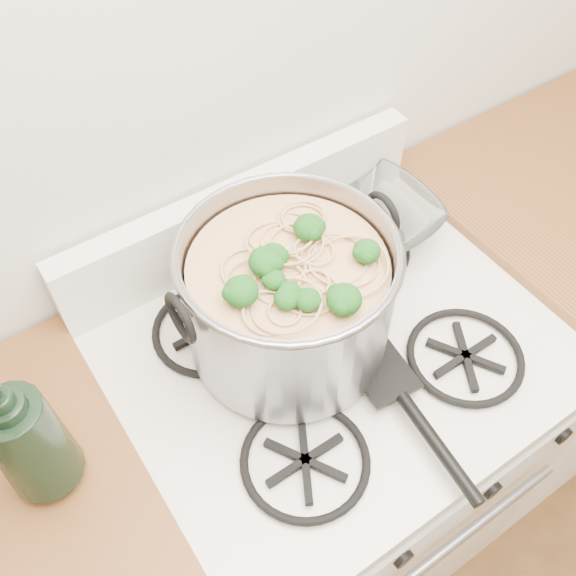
{
  "coord_description": "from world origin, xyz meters",
  "views": [
    {
      "loc": [
        -0.43,
        0.79,
        1.85
      ],
      "look_at": [
        -0.07,
        1.32,
        1.06
      ],
      "focal_mm": 40.0,
      "sensor_mm": 36.0,
      "label": 1
    }
  ],
  "objects_px": {
    "glass_bowl": "(368,223)",
    "gas_range": "(324,458)",
    "bottle": "(23,432)",
    "spatula": "(383,370)",
    "stock_pot": "(288,297)"
  },
  "relations": [
    {
      "from": "glass_bowl",
      "to": "gas_range",
      "type": "bearing_deg",
      "value": -139.5
    },
    {
      "from": "gas_range",
      "to": "bottle",
      "type": "xyz_separation_m",
      "value": [
        -0.5,
        0.05,
        0.62
      ]
    },
    {
      "from": "spatula",
      "to": "stock_pot",
      "type": "bearing_deg",
      "value": 126.63
    },
    {
      "from": "gas_range",
      "to": "stock_pot",
      "type": "distance_m",
      "value": 0.6
    },
    {
      "from": "spatula",
      "to": "bottle",
      "type": "distance_m",
      "value": 0.56
    },
    {
      "from": "glass_bowl",
      "to": "spatula",
      "type": "bearing_deg",
      "value": -124.41
    },
    {
      "from": "stock_pot",
      "to": "glass_bowl",
      "type": "relative_size",
      "value": 3.65
    },
    {
      "from": "gas_range",
      "to": "bottle",
      "type": "distance_m",
      "value": 0.8
    },
    {
      "from": "spatula",
      "to": "bottle",
      "type": "bearing_deg",
      "value": 170.95
    },
    {
      "from": "bottle",
      "to": "glass_bowl",
      "type": "bearing_deg",
      "value": 34.25
    },
    {
      "from": "gas_range",
      "to": "glass_bowl",
      "type": "bearing_deg",
      "value": 40.5
    },
    {
      "from": "gas_range",
      "to": "glass_bowl",
      "type": "relative_size",
      "value": 8.88
    },
    {
      "from": "gas_range",
      "to": "bottle",
      "type": "bearing_deg",
      "value": 174.65
    },
    {
      "from": "bottle",
      "to": "gas_range",
      "type": "bearing_deg",
      "value": 18.09
    },
    {
      "from": "bottle",
      "to": "stock_pot",
      "type": "bearing_deg",
      "value": 24.39
    }
  ]
}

